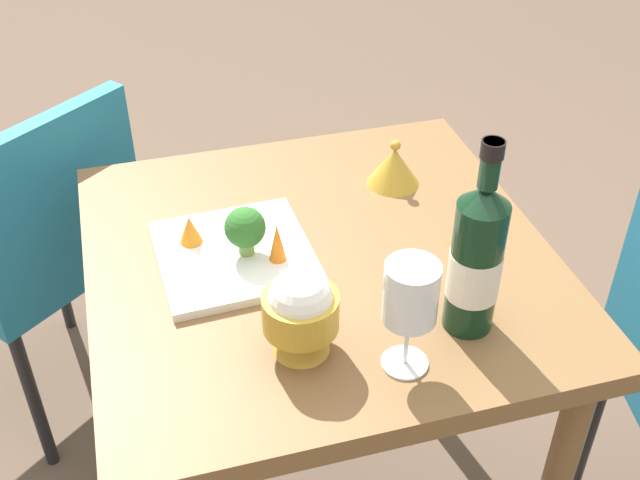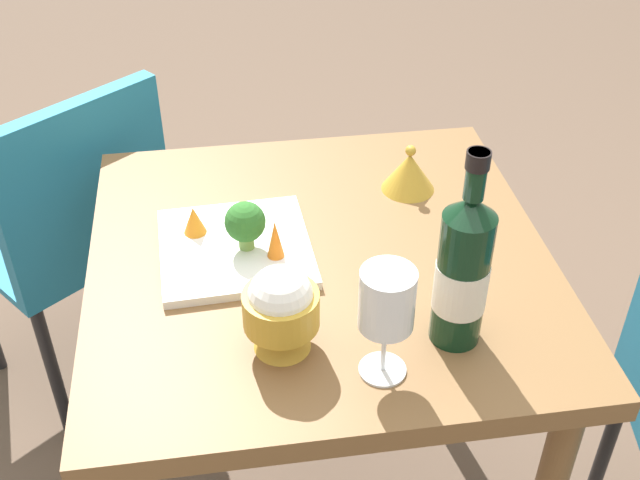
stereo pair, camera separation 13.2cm
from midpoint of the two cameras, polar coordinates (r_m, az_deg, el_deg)
dining_table at (r=1.40m, az=2.69°, el=-4.54°), size 0.77×0.77×0.75m
chair_near_window at (r=1.85m, az=-15.24°, el=1.20°), size 0.56×0.56×0.85m
wine_bottle at (r=1.13m, az=13.51°, el=-2.30°), size 0.08×0.08×0.32m
wine_glass at (r=1.06m, az=8.41°, el=-4.61°), size 0.08×0.08×0.18m
rice_bowl at (r=1.12m, az=0.54°, el=-5.09°), size 0.11×0.11×0.14m
rice_bowl_lid at (r=1.49m, az=8.94°, el=4.80°), size 0.10×0.10×0.09m
serving_plate at (r=1.33m, az=-3.32°, el=-0.70°), size 0.26×0.26×0.02m
broccoli_floret at (r=1.29m, az=-2.52°, el=1.13°), size 0.07×0.07×0.09m
carrot_garnish_left at (r=1.28m, az=-0.31°, el=-0.03°), size 0.03×0.03×0.07m
carrot_garnish_right at (r=1.35m, az=-6.31°, el=1.33°), size 0.04×0.04×0.05m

